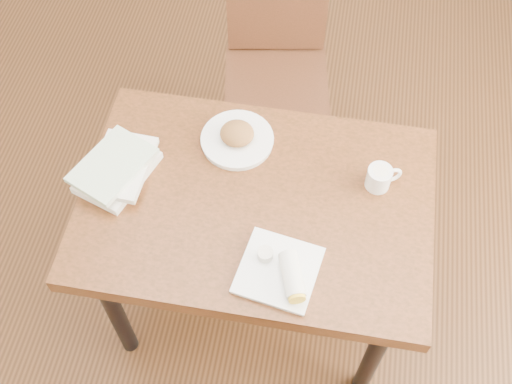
% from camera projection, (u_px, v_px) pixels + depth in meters
% --- Properties ---
extents(ground, '(4.00, 5.00, 0.01)m').
position_uv_depth(ground, '(256.00, 298.00, 2.64)').
color(ground, '#472814').
rests_on(ground, ground).
extents(table, '(1.10, 0.76, 0.75)m').
position_uv_depth(table, '(256.00, 216.00, 2.08)').
color(table, brown).
rests_on(table, ground).
extents(chair_far, '(0.49, 0.49, 0.95)m').
position_uv_depth(chair_far, '(277.00, 56.00, 2.61)').
color(chair_far, '#462214').
rests_on(chair_far, ground).
extents(plate_scone, '(0.24, 0.24, 0.08)m').
position_uv_depth(plate_scone, '(237.00, 138.00, 2.11)').
color(plate_scone, white).
rests_on(plate_scone, table).
extents(coffee_mug, '(0.11, 0.08, 0.08)m').
position_uv_depth(coffee_mug, '(380.00, 177.00, 2.00)').
color(coffee_mug, white).
rests_on(coffee_mug, table).
extents(plate_burrito, '(0.26, 0.26, 0.07)m').
position_uv_depth(plate_burrito, '(282.00, 272.00, 1.84)').
color(plate_burrito, white).
rests_on(plate_burrito, table).
extents(book_stack, '(0.26, 0.31, 0.07)m').
position_uv_depth(book_stack, '(117.00, 168.00, 2.03)').
color(book_stack, white).
rests_on(book_stack, table).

